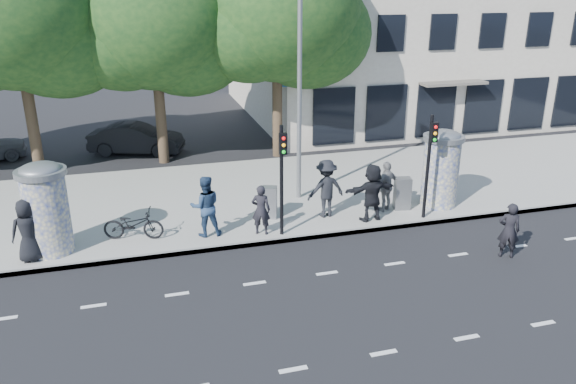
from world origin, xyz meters
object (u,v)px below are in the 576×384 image
object	(u,v)px
ped_f	(372,192)
bicycle	(133,224)
ad_column_left	(46,206)
ped_a	(28,231)
traffic_pole_near	(282,170)
car_mid	(136,139)
man_road	(509,230)
ped_c	(205,206)
ad_column_right	(441,166)
ped_b	(261,210)
cabinet_right	(402,193)
ped_d	(326,188)
traffic_pole_far	(430,157)
cabinet_left	(269,202)
street_lamp	(300,66)
ped_e	(386,186)

from	to	relation	value
ped_f	bicycle	size ratio (longest dim) A/B	1.06
ad_column_left	ped_a	distance (m)	0.81
traffic_pole_near	car_mid	size ratio (longest dim) A/B	0.82
ad_column_left	man_road	world-z (taller)	ad_column_left
ped_c	car_mid	bearing A→B (deg)	-79.09
ped_a	ad_column_right	bearing A→B (deg)	169.01
ad_column_right	ped_c	world-z (taller)	ad_column_right
ped_a	bicycle	world-z (taller)	ped_a
ped_b	bicycle	xyz separation A→B (m)	(-3.74, 0.68, -0.32)
ad_column_right	ped_b	bearing A→B (deg)	-174.19
ped_a	cabinet_right	distance (m)	11.54
ad_column_left	bicycle	world-z (taller)	ad_column_left
ped_d	man_road	world-z (taller)	ped_d
traffic_pole_near	man_road	distance (m)	6.65
ped_c	bicycle	size ratio (longest dim) A/B	1.06
ped_a	ped_c	xyz separation A→B (m)	(4.87, 0.33, 0.05)
traffic_pole_far	cabinet_right	distance (m)	1.82
ped_b	ped_c	xyz separation A→B (m)	(-1.62, 0.35, 0.16)
ad_column_left	ped_c	size ratio (longest dim) A/B	1.41
traffic_pole_far	man_road	bearing A→B (deg)	-69.82
ped_f	cabinet_right	xyz separation A→B (m)	(1.38, 0.59, -0.39)
ped_a	bicycle	xyz separation A→B (m)	(2.75, 0.65, -0.43)
ped_d	ped_f	world-z (taller)	ped_d
bicycle	cabinet_left	distance (m)	4.30
ped_b	ped_d	xyz separation A→B (m)	(2.35, 0.78, 0.18)
ped_d	car_mid	size ratio (longest dim) A/B	0.46
ped_b	cabinet_right	bearing A→B (deg)	-152.21
traffic_pole_near	bicycle	size ratio (longest dim) A/B	1.91
ad_column_right	cabinet_left	distance (m)	5.94
traffic_pole_far	street_lamp	bearing A→B (deg)	140.12
cabinet_left	ped_a	bearing A→B (deg)	-151.16
cabinet_right	bicycle	bearing A→B (deg)	-170.03
ped_d	bicycle	distance (m)	6.11
ad_column_left	cabinet_right	size ratio (longest dim) A/B	2.42
ped_c	cabinet_left	world-z (taller)	ped_c
ad_column_right	street_lamp	bearing A→B (deg)	156.27
ped_f	ped_e	bearing A→B (deg)	-148.65
traffic_pole_near	ped_c	xyz separation A→B (m)	(-2.21, 0.61, -1.14)
ad_column_right	car_mid	size ratio (longest dim) A/B	0.64
street_lamp	ped_e	distance (m)	4.89
bicycle	car_mid	size ratio (longest dim) A/B	0.43
street_lamp	bicycle	bearing A→B (deg)	-161.61
street_lamp	man_road	xyz separation A→B (m)	(4.44, -5.68, -3.98)
ad_column_left	street_lamp	bearing A→B (deg)	14.94
ad_column_right	street_lamp	size ratio (longest dim) A/B	0.33
ad_column_right	bicycle	xyz separation A→B (m)	(-10.13, 0.03, -0.92)
ped_d	ped_e	size ratio (longest dim) A/B	1.12
street_lamp	ped_d	xyz separation A→B (m)	(0.35, -1.81, -3.68)
traffic_pole_near	ad_column_right	bearing A→B (deg)	8.89
ped_f	car_mid	bearing A→B (deg)	-61.77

